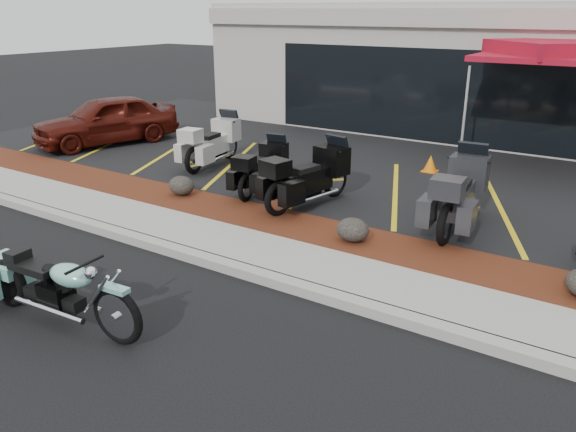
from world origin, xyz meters
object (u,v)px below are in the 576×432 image
Objects in this scene: traffic_cone at (430,163)px; touring_white at (229,134)px; popup_canopy at (553,53)px; hero_cruiser at (117,308)px; parked_car at (106,120)px.

touring_white is at bearing -161.31° from traffic_cone.
traffic_cone is at bearing -110.83° from popup_canopy.
parked_car is at bearing 136.07° from hero_cruiser.
hero_cruiser is 0.68× the size of popup_canopy.
traffic_cone is (4.82, 1.63, -0.44)m from touring_white.
parked_car is at bearing 90.72° from touring_white.
hero_cruiser is 11.62m from popup_canopy.
popup_canopy is at bearing 39.49° from parked_car.
traffic_cone is 3.83m from popup_canopy.
hero_cruiser is 8.44m from touring_white.
hero_cruiser is 7.07× the size of traffic_cone.
parked_car reaches higher than touring_white.
parked_car is at bearing -166.32° from traffic_cone.
hero_cruiser is 9.01m from traffic_cone.
popup_canopy reaches higher than hero_cruiser.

